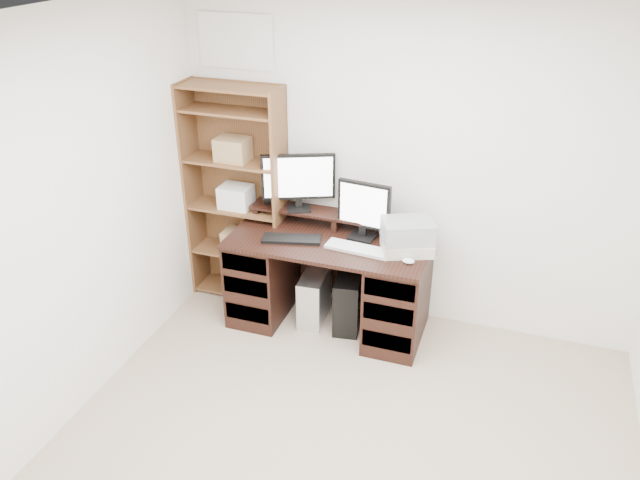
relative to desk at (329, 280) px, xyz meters
The scene contains 14 objects.
room 1.92m from the desk, 73.10° to the right, with size 3.54×4.04×2.54m.
desk is the anchor object (origin of this frame).
riser_shelf 0.50m from the desk, 90.00° to the left, with size 1.40×0.22×0.12m.
monitor_wide 0.82m from the desk, 147.97° to the left, with size 0.53×0.25×0.45m.
monitor_small 0.65m from the desk, 26.65° to the left, with size 0.41×0.17×0.44m.
speaker 0.85m from the desk, 157.98° to the left, with size 0.07×0.07×0.19m, color black.
keyboard_black 0.47m from the desk, 157.74° to the right, with size 0.44×0.15×0.02m, color black.
keyboard_white 0.46m from the desk, 20.47° to the right, with size 0.48×0.14×0.02m, color silver.
mouse 0.76m from the desk, 14.31° to the right, with size 0.09×0.06×0.04m, color white.
printer 0.71m from the desk, ahead, with size 0.36×0.27×0.09m, color #B9B3A1.
basket 0.79m from the desk, ahead, with size 0.36×0.26×0.15m, color gray.
tower_silver 0.22m from the desk, behind, with size 0.18×0.41×0.41m, color silver.
tower_black 0.23m from the desk, 16.07° to the left, with size 0.26×0.47×0.45m.
bookshelf 1.02m from the desk, 165.94° to the left, with size 0.80×0.30×1.80m.
Camera 1 is at (0.78, -2.29, 2.92)m, focal length 35.00 mm.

